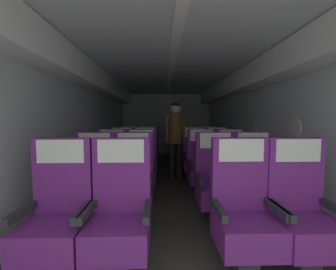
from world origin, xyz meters
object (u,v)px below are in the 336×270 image
object	(u,v)px
seat_b_left_window	(93,185)
seat_e_right_aisle	(209,152)
seat_b_left_aisle	(133,184)
seat_e_left_window	(128,152)
seat_d_left_aisle	(145,158)
seat_e_right_window	(189,151)
flight_attendant	(175,132)
seat_c_right_aisle	(232,167)
seat_c_right_window	(202,167)
seat_d_right_window	(195,158)
seat_a_left_aisle	(120,217)
seat_b_right_window	(216,184)
seat_a_left_window	(57,218)
seat_c_left_aisle	(141,168)
seat_e_left_aisle	(148,152)
seat_a_right_window	(244,215)
seat_d_left_window	(121,158)
seat_d_right_aisle	(217,158)
seat_b_right_aisle	(255,183)
seat_a_right_aisle	(302,215)
seat_c_left_window	(111,168)

from	to	relation	value
seat_b_left_window	seat_e_right_aisle	bearing A→B (deg)	52.82
seat_b_left_aisle	seat_e_left_window	size ratio (longest dim) A/B	1.00
seat_d_left_aisle	seat_b_left_aisle	bearing A→B (deg)	-90.32
seat_b_left_aisle	seat_e_right_window	world-z (taller)	same
seat_e_left_window	seat_d_left_aisle	bearing A→B (deg)	-60.79
seat_e_left_window	flight_attendant	size ratio (longest dim) A/B	0.68
seat_c_right_aisle	seat_c_right_window	bearing A→B (deg)	177.59
seat_d_right_window	seat_e_left_window	bearing A→B (deg)	149.83
seat_a_left_aisle	flight_attendant	bearing A→B (deg)	77.03
seat_c_right_aisle	seat_e_left_window	world-z (taller)	same
seat_b_right_window	flight_attendant	size ratio (longest dim) A/B	0.68
seat_a_left_window	flight_attendant	size ratio (longest dim) A/B	0.68
seat_c_left_aisle	seat_d_right_window	bearing A→B (deg)	40.93
seat_b_left_aisle	seat_e_right_aisle	xyz separation A→B (m)	(1.57, 2.70, 0.00)
seat_b_left_window	seat_e_right_window	world-z (taller)	same
seat_e_left_aisle	seat_a_right_window	bearing A→B (deg)	-73.83
seat_d_left_window	seat_e_left_aisle	xyz separation A→B (m)	(0.51, 0.92, 0.00)
seat_a_left_window	seat_e_left_aisle	world-z (taller)	same
seat_c_right_window	flight_attendant	world-z (taller)	flight_attendant
seat_d_right_aisle	seat_b_right_window	bearing A→B (deg)	-105.20
seat_c_right_aisle	seat_e_left_window	bearing A→B (deg)	138.34
seat_d_right_window	seat_e_right_window	world-z (taller)	same
seat_d_left_window	seat_e_right_aisle	bearing A→B (deg)	23.35
seat_e_left_window	seat_e_left_aisle	bearing A→B (deg)	0.21
seat_b_right_aisle	seat_e_right_aisle	bearing A→B (deg)	90.11
seat_a_right_aisle	seat_b_right_window	world-z (taller)	same
seat_a_left_window	seat_c_right_aisle	size ratio (longest dim) A/B	1.00
seat_a_left_window	seat_a_left_aisle	xyz separation A→B (m)	(0.51, 0.00, 0.00)
seat_a_left_window	seat_b_right_window	xyz separation A→B (m)	(1.56, 0.91, 0.00)
seat_c_left_window	seat_c_right_aisle	xyz separation A→B (m)	(2.06, -0.01, 0.00)
seat_b_right_window	seat_e_left_window	bearing A→B (deg)	119.64
seat_d_right_aisle	seat_a_left_aisle	bearing A→B (deg)	-119.48
seat_a_right_window	seat_e_left_aisle	xyz separation A→B (m)	(-1.06, 3.64, 0.00)
seat_b_left_aisle	seat_d_right_aisle	bearing A→B (deg)	49.24
seat_c_left_window	seat_d_right_aisle	xyz separation A→B (m)	(2.06, 0.91, 0.00)
seat_e_left_aisle	seat_b_left_window	bearing A→B (deg)	-100.50
seat_a_left_window	seat_d_right_window	bearing A→B (deg)	60.11
seat_b_right_aisle	flight_attendant	distance (m)	2.17
seat_c_left_window	seat_c_left_aisle	world-z (taller)	same
seat_a_right_window	seat_d_right_window	world-z (taller)	same
seat_e_left_window	seat_e_right_window	xyz separation A→B (m)	(1.58, 0.00, 0.00)
seat_b_left_aisle	seat_a_right_aisle	bearing A→B (deg)	-30.70
seat_c_left_aisle	seat_d_left_window	world-z (taller)	same
seat_a_left_window	seat_e_right_window	world-z (taller)	same
seat_b_right_aisle	seat_b_right_window	size ratio (longest dim) A/B	1.00
seat_d_left_aisle	seat_e_right_window	size ratio (longest dim) A/B	1.00
seat_c_left_aisle	seat_e_right_aisle	world-z (taller)	same
seat_b_right_aisle	seat_c_right_window	size ratio (longest dim) A/B	1.00
seat_c_right_window	seat_d_right_aisle	size ratio (longest dim) A/B	1.00
seat_b_left_window	seat_d_right_aisle	size ratio (longest dim) A/B	1.00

